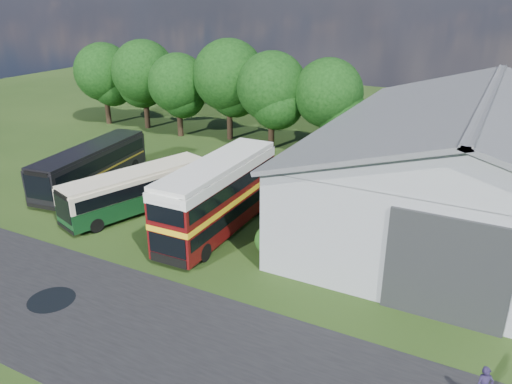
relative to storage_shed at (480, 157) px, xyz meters
The scene contains 16 objects.
ground 22.31m from the storage_shed, 133.18° to the right, with size 120.00×120.00×0.00m, color #1B3310.
asphalt_road 22.84m from the storage_shed, 122.30° to the right, with size 60.00×8.00×0.02m, color black.
puddle 25.50m from the storage_shed, 130.99° to the right, with size 2.20×2.20×0.01m, color black.
storage_shed is the anchor object (origin of this frame).
tree_far_left 38.86m from the storage_shed, 168.09° to the left, with size 6.12×6.12×8.64m.
tree_left_a 34.12m from the storage_shed, 165.53° to the left, with size 6.46×6.46×9.12m.
tree_left_b 29.01m from the storage_shed, 164.98° to the left, with size 5.78×5.78×8.16m.
tree_mid 24.71m from the storage_shed, 159.03° to the left, with size 6.80×6.80×9.60m.
tree_right_a 19.68m from the storage_shed, 156.53° to the left, with size 6.26×6.26×8.83m.
tree_right_b 15.65m from the storage_shed, 146.47° to the left, with size 5.98×5.98×8.45m.
shrub_front 14.33m from the storage_shed, 133.27° to the right, with size 1.70×1.70×1.70m, color #194714.
shrub_mid 13.02m from the storage_shed, 139.65° to the right, with size 1.60×1.60×1.60m, color #194714.
shrub_back 11.90m from the storage_shed, 147.52° to the right, with size 1.80×1.80×1.80m, color #194714.
bus_green_single 21.74m from the storage_shed, 155.60° to the right, with size 5.36×10.29×2.78m.
bus_maroon_double 16.20m from the storage_shed, 145.96° to the right, with size 2.81×10.38×4.45m.
bus_dark_single 26.74m from the storage_shed, 165.10° to the right, with size 3.86×11.04×2.98m.
Camera 1 is at (16.36, -16.19, 13.63)m, focal length 35.00 mm.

